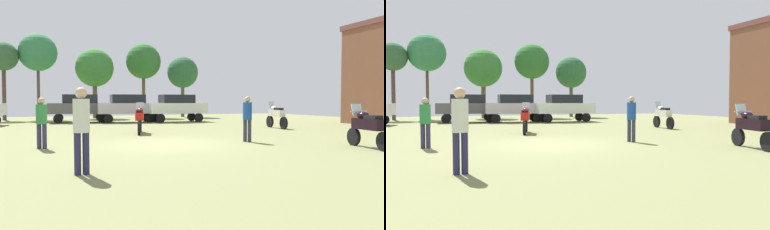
{
  "view_description": "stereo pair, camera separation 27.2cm",
  "coord_description": "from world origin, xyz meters",
  "views": [
    {
      "loc": [
        -3.78,
        -12.16,
        1.56
      ],
      "look_at": [
        2.97,
        5.26,
        0.83
      ],
      "focal_mm": 33.56,
      "sensor_mm": 36.0,
      "label": 1
    },
    {
      "loc": [
        -3.53,
        -12.26,
        1.56
      ],
      "look_at": [
        2.97,
        5.26,
        0.83
      ],
      "focal_mm": 33.56,
      "sensor_mm": 36.0,
      "label": 2
    }
  ],
  "objects": [
    {
      "name": "car_2",
      "position": [
        1.25,
        13.71,
        1.19
      ],
      "size": [
        4.35,
        1.92,
        2.0
      ],
      "rotation": [
        0.0,
        0.0,
        1.54
      ],
      "color": "black",
      "rests_on": "ground"
    },
    {
      "name": "person_3",
      "position": [
        -3.24,
        -4.4,
        1.09
      ],
      "size": [
        0.37,
        0.37,
        1.83
      ],
      "rotation": [
        0.0,
        0.0,
        3.23
      ],
      "color": "#26234C",
      "rests_on": "ground"
    },
    {
      "name": "tree_2",
      "position": [
        4.14,
        20.81,
        5.21
      ],
      "size": [
        3.25,
        3.25,
        6.85
      ],
      "color": "brown",
      "rests_on": "ground"
    },
    {
      "name": "person_2",
      "position": [
        -4.14,
        0.31,
        0.98
      ],
      "size": [
        0.42,
        0.42,
        1.65
      ],
      "rotation": [
        0.0,
        0.0,
        2.86
      ],
      "color": "#302D4E",
      "rests_on": "ground"
    },
    {
      "name": "person_1",
      "position": [
        3.03,
        -0.35,
        1.02
      ],
      "size": [
        0.48,
        0.48,
        1.71
      ],
      "rotation": [
        0.0,
        0.0,
        2.41
      ],
      "color": "#2E3141",
      "rests_on": "ground"
    },
    {
      "name": "car_5",
      "position": [
        -1.99,
        14.73,
        1.19
      ],
      "size": [
        4.37,
        1.99,
        2.0
      ],
      "rotation": [
        0.0,
        0.0,
        1.53
      ],
      "color": "black",
      "rests_on": "ground"
    },
    {
      "name": "tree_6",
      "position": [
        7.93,
        20.54,
        4.28
      ],
      "size": [
        2.99,
        2.99,
        5.79
      ],
      "color": "#4E4C2C",
      "rests_on": "ground"
    },
    {
      "name": "tree_3",
      "position": [
        -0.27,
        21.02,
        4.48
      ],
      "size": [
        3.38,
        3.38,
        6.19
      ],
      "color": "brown",
      "rests_on": "ground"
    },
    {
      "name": "motorcycle_3",
      "position": [
        5.76,
        -3.38,
        0.73
      ],
      "size": [
        0.7,
        2.09,
        1.44
      ],
      "rotation": [
        0.0,
        0.0,
        -0.19
      ],
      "color": "black",
      "rests_on": "ground"
    },
    {
      "name": "ground_plane",
      "position": [
        0.0,
        0.0,
        0.01
      ],
      "size": [
        44.0,
        52.0,
        0.02
      ],
      "color": "olive"
    },
    {
      "name": "motorcycle_8",
      "position": [
        7.96,
        4.95,
        0.76
      ],
      "size": [
        0.62,
        2.2,
        1.51
      ],
      "rotation": [
        0.0,
        0.0,
        -0.08
      ],
      "color": "black",
      "rests_on": "ground"
    },
    {
      "name": "motorcycle_5",
      "position": [
        0.03,
        4.53,
        0.74
      ],
      "size": [
        0.79,
        2.17,
        1.47
      ],
      "rotation": [
        0.0,
        0.0,
        -0.26
      ],
      "color": "black",
      "rests_on": "ground"
    },
    {
      "name": "tree_5",
      "position": [
        -4.92,
        20.62,
        5.59
      ],
      "size": [
        3.11,
        3.11,
        7.16
      ],
      "color": "brown",
      "rests_on": "ground"
    },
    {
      "name": "tree_7",
      "position": [
        -7.44,
        20.19,
        5.04
      ],
      "size": [
        2.28,
        2.28,
        6.26
      ],
      "color": "#4F3931",
      "rests_on": "ground"
    },
    {
      "name": "car_1",
      "position": [
        4.71,
        12.89,
        1.19
      ],
      "size": [
        4.32,
        1.86,
        2.0
      ],
      "rotation": [
        0.0,
        0.0,
        1.58
      ],
      "color": "black",
      "rests_on": "ground"
    }
  ]
}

